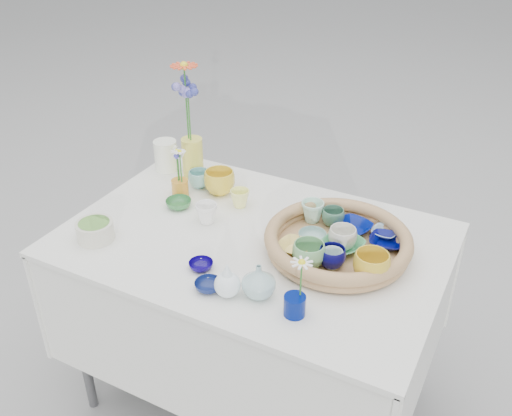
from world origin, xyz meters
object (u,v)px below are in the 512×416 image
at_px(wicker_tray, 338,242).
at_px(bud_vase_seafoam, 259,281).
at_px(display_table, 254,394).
at_px(tall_vase_yellow, 193,157).

height_order(wicker_tray, bud_vase_seafoam, bud_vase_seafoam).
distance_m(display_table, bud_vase_seafoam, 0.87).
bearing_deg(display_table, wicker_tray, 10.12).
distance_m(wicker_tray, tall_vase_yellow, 0.75).
relative_size(wicker_tray, bud_vase_seafoam, 4.55).
relative_size(display_table, bud_vase_seafoam, 12.10).
height_order(wicker_tray, tall_vase_yellow, tall_vase_yellow).
relative_size(display_table, wicker_tray, 2.66).
bearing_deg(tall_vase_yellow, bud_vase_seafoam, -43.31).
bearing_deg(display_table, bud_vase_seafoam, -59.08).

